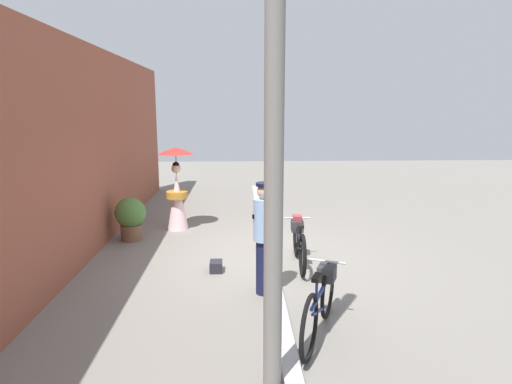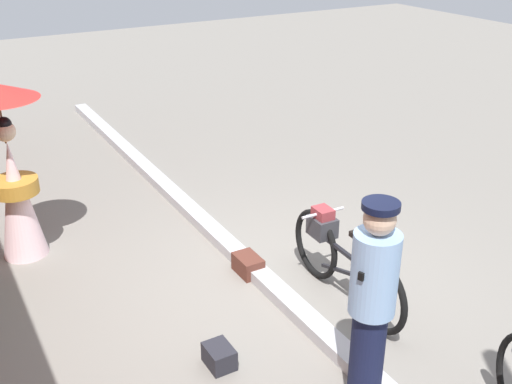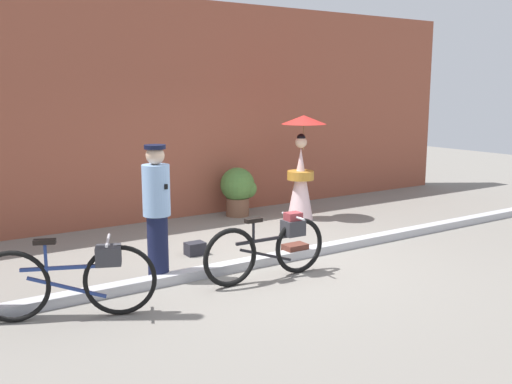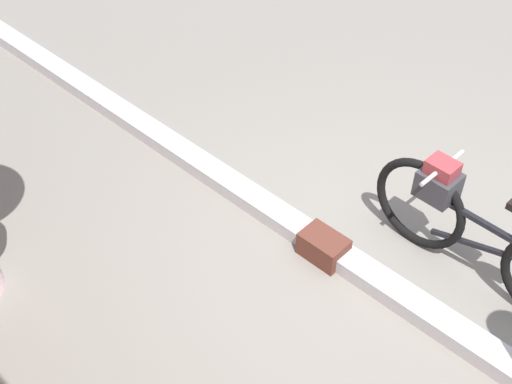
# 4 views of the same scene
# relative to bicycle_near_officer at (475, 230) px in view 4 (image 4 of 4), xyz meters

# --- Properties ---
(ground_plane) EXTENTS (30.00, 30.00, 0.00)m
(ground_plane) POSITION_rel_bicycle_near_officer_xyz_m (0.40, 0.53, -0.43)
(ground_plane) COLOR gray
(sidewalk_curb) EXTENTS (14.00, 0.20, 0.12)m
(sidewalk_curb) POSITION_rel_bicycle_near_officer_xyz_m (0.40, 0.53, -0.37)
(sidewalk_curb) COLOR #B2B2B7
(sidewalk_curb) RESTS_ON ground_plane
(bicycle_near_officer) EXTENTS (1.76, 0.48, 0.82)m
(bicycle_near_officer) POSITION_rel_bicycle_near_officer_xyz_m (0.00, 0.00, 0.00)
(bicycle_near_officer) COLOR black
(bicycle_near_officer) RESTS_ON ground_plane
(backpack_spare) EXTENTS (0.34, 0.22, 0.20)m
(backpack_spare) POSITION_rel_bicycle_near_officer_xyz_m (0.82, 0.56, -0.33)
(backpack_spare) COLOR #592D23
(backpack_spare) RESTS_ON ground_plane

